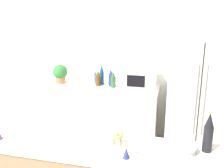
{
  "coord_description": "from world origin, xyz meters",
  "views": [
    {
      "loc": [
        0.74,
        -1.26,
        1.99
      ],
      "look_at": [
        0.08,
        1.42,
        1.23
      ],
      "focal_mm": 40.0,
      "sensor_mm": 36.0,
      "label": 1
    }
  ],
  "objects_px": {
    "wine_bottle": "(208,133)",
    "back_bottle_0": "(94,75)",
    "back_bottle_1": "(102,75)",
    "back_bottle_4": "(98,78)",
    "refrigerator": "(197,97)",
    "microwave": "(140,78)",
    "wise_man_figurine_crimson": "(126,152)",
    "potted_plant": "(60,73)",
    "back_bottle_2": "(111,78)",
    "camel_figurine": "(118,137)",
    "paper_towel_roll": "(73,76)",
    "fruit_bowl": "(184,149)",
    "back_bottle_3": "(113,80)"
  },
  "relations": [
    {
      "from": "wine_bottle",
      "to": "back_bottle_0",
      "type": "bearing_deg",
      "value": 128.56
    },
    {
      "from": "back_bottle_1",
      "to": "back_bottle_4",
      "type": "bearing_deg",
      "value": -103.05
    },
    {
      "from": "refrigerator",
      "to": "microwave",
      "type": "distance_m",
      "value": 0.86
    },
    {
      "from": "refrigerator",
      "to": "wise_man_figurine_crimson",
      "type": "relative_size",
      "value": 14.64
    },
    {
      "from": "back_bottle_4",
      "to": "wine_bottle",
      "type": "distance_m",
      "value": 2.27
    },
    {
      "from": "microwave",
      "to": "potted_plant",
      "type": "bearing_deg",
      "value": -177.29
    },
    {
      "from": "back_bottle_4",
      "to": "wise_man_figurine_crimson",
      "type": "bearing_deg",
      "value": -67.72
    },
    {
      "from": "back_bottle_2",
      "to": "camel_figurine",
      "type": "height_order",
      "value": "back_bottle_2"
    },
    {
      "from": "camel_figurine",
      "to": "wise_man_figurine_crimson",
      "type": "bearing_deg",
      "value": -59.72
    },
    {
      "from": "paper_towel_roll",
      "to": "camel_figurine",
      "type": "xyz_separation_m",
      "value": [
        1.15,
        -1.88,
        0.02
      ]
    },
    {
      "from": "back_bottle_0",
      "to": "back_bottle_1",
      "type": "height_order",
      "value": "back_bottle_1"
    },
    {
      "from": "back_bottle_2",
      "to": "fruit_bowl",
      "type": "height_order",
      "value": "back_bottle_2"
    },
    {
      "from": "refrigerator",
      "to": "wise_man_figurine_crimson",
      "type": "bearing_deg",
      "value": -107.96
    },
    {
      "from": "wine_bottle",
      "to": "fruit_bowl",
      "type": "distance_m",
      "value": 0.22
    },
    {
      "from": "back_bottle_1",
      "to": "paper_towel_roll",
      "type": "bearing_deg",
      "value": -169.01
    },
    {
      "from": "paper_towel_roll",
      "to": "camel_figurine",
      "type": "height_order",
      "value": "paper_towel_roll"
    },
    {
      "from": "potted_plant",
      "to": "paper_towel_roll",
      "type": "bearing_deg",
      "value": 2.18
    },
    {
      "from": "back_bottle_3",
      "to": "wine_bottle",
      "type": "bearing_deg",
      "value": -56.65
    },
    {
      "from": "refrigerator",
      "to": "microwave",
      "type": "relative_size",
      "value": 3.55
    },
    {
      "from": "back_bottle_0",
      "to": "wine_bottle",
      "type": "xyz_separation_m",
      "value": [
        1.51,
        -1.89,
        0.09
      ]
    },
    {
      "from": "microwave",
      "to": "back_bottle_4",
      "type": "distance_m",
      "value": 0.65
    },
    {
      "from": "fruit_bowl",
      "to": "microwave",
      "type": "bearing_deg",
      "value": 107.0
    },
    {
      "from": "paper_towel_roll",
      "to": "fruit_bowl",
      "type": "height_order",
      "value": "paper_towel_roll"
    },
    {
      "from": "back_bottle_2",
      "to": "microwave",
      "type": "bearing_deg",
      "value": 3.66
    },
    {
      "from": "back_bottle_3",
      "to": "back_bottle_4",
      "type": "distance_m",
      "value": 0.25
    },
    {
      "from": "wise_man_figurine_crimson",
      "to": "microwave",
      "type": "bearing_deg",
      "value": 94.87
    },
    {
      "from": "microwave",
      "to": "fruit_bowl",
      "type": "bearing_deg",
      "value": -73.0
    },
    {
      "from": "back_bottle_0",
      "to": "back_bottle_4",
      "type": "bearing_deg",
      "value": -47.43
    },
    {
      "from": "potted_plant",
      "to": "camel_figurine",
      "type": "bearing_deg",
      "value": -53.75
    },
    {
      "from": "wise_man_figurine_crimson",
      "to": "back_bottle_2",
      "type": "bearing_deg",
      "value": 107.03
    },
    {
      "from": "back_bottle_4",
      "to": "wine_bottle",
      "type": "xyz_separation_m",
      "value": [
        1.4,
        -1.78,
        0.1
      ]
    },
    {
      "from": "potted_plant",
      "to": "paper_towel_roll",
      "type": "distance_m",
      "value": 0.23
    },
    {
      "from": "microwave",
      "to": "camel_figurine",
      "type": "relative_size",
      "value": 3.91
    },
    {
      "from": "refrigerator",
      "to": "paper_towel_roll",
      "type": "height_order",
      "value": "refrigerator"
    },
    {
      "from": "back_bottle_0",
      "to": "wise_man_figurine_crimson",
      "type": "relative_size",
      "value": 2.46
    },
    {
      "from": "back_bottle_4",
      "to": "wine_bottle",
      "type": "height_order",
      "value": "wine_bottle"
    },
    {
      "from": "camel_figurine",
      "to": "wine_bottle",
      "type": "bearing_deg",
      "value": 5.88
    },
    {
      "from": "back_bottle_0",
      "to": "back_bottle_1",
      "type": "xyz_separation_m",
      "value": [
        0.13,
        -0.0,
        0.02
      ]
    },
    {
      "from": "fruit_bowl",
      "to": "camel_figurine",
      "type": "height_order",
      "value": "camel_figurine"
    },
    {
      "from": "wise_man_figurine_crimson",
      "to": "wine_bottle",
      "type": "bearing_deg",
      "value": 23.0
    },
    {
      "from": "potted_plant",
      "to": "fruit_bowl",
      "type": "xyz_separation_m",
      "value": [
        1.88,
        -1.86,
        -0.06
      ]
    },
    {
      "from": "back_bottle_1",
      "to": "potted_plant",
      "type": "bearing_deg",
      "value": -171.89
    },
    {
      "from": "back_bottle_1",
      "to": "back_bottle_3",
      "type": "relative_size",
      "value": 1.25
    },
    {
      "from": "back_bottle_4",
      "to": "refrigerator",
      "type": "bearing_deg",
      "value": -0.75
    },
    {
      "from": "microwave",
      "to": "camel_figurine",
      "type": "distance_m",
      "value": 1.93
    },
    {
      "from": "potted_plant",
      "to": "back_bottle_4",
      "type": "distance_m",
      "value": 0.64
    },
    {
      "from": "paper_towel_roll",
      "to": "back_bottle_1",
      "type": "xyz_separation_m",
      "value": [
        0.45,
        0.09,
        0.03
      ]
    },
    {
      "from": "back_bottle_3",
      "to": "wine_bottle",
      "type": "xyz_separation_m",
      "value": [
        1.16,
        -1.76,
        0.1
      ]
    },
    {
      "from": "back_bottle_4",
      "to": "wise_man_figurine_crimson",
      "type": "height_order",
      "value": "back_bottle_4"
    },
    {
      "from": "wine_bottle",
      "to": "wise_man_figurine_crimson",
      "type": "distance_m",
      "value": 0.63
    }
  ]
}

